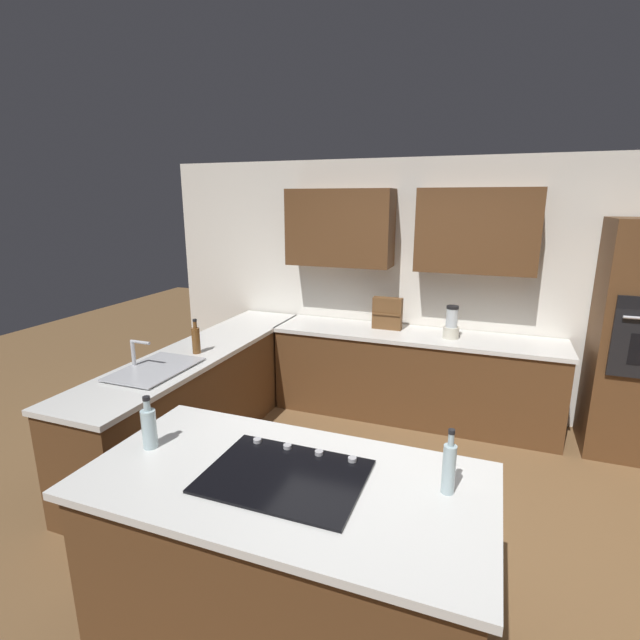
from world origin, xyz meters
name	(u,v)px	position (x,y,z in m)	size (l,w,h in m)	color
ground_plane	(381,521)	(0.00, 0.00, 0.00)	(14.00, 14.00, 0.00)	brown
wall_back	(425,273)	(0.07, -2.04, 1.47)	(6.00, 0.44, 2.60)	white
lower_cabinets_back	(412,378)	(0.10, -1.72, 0.43)	(2.80, 0.60, 0.86)	brown
countertop_back	(414,335)	(0.10, -1.72, 0.88)	(2.84, 0.64, 0.04)	silver
lower_cabinets_side	(203,397)	(1.82, -0.55, 0.43)	(0.60, 2.90, 0.86)	brown
countertop_side	(200,351)	(1.82, -0.55, 0.88)	(0.64, 2.94, 0.04)	silver
island_base	(286,559)	(0.26, 1.00, 0.43)	(1.89, 0.92, 0.86)	brown
island_top	(285,481)	(0.26, 1.00, 0.88)	(1.97, 1.00, 0.04)	silver
sink_unit	(154,368)	(1.83, 0.04, 0.92)	(0.46, 0.70, 0.23)	#515456
cooktop	(285,475)	(0.26, 1.00, 0.91)	(0.76, 0.56, 0.03)	black
blender	(451,324)	(-0.25, -1.69, 1.04)	(0.15, 0.15, 0.32)	beige
spice_rack	(387,313)	(0.40, -1.80, 1.06)	(0.30, 0.11, 0.33)	brown
dish_soap_bottle	(196,339)	(1.77, -0.44, 1.02)	(0.07, 0.07, 0.31)	brown
oil_bottle	(149,427)	(1.06, 1.00, 1.02)	(0.08, 0.08, 0.29)	silver
second_bottle	(449,467)	(-0.48, 0.85, 1.03)	(0.06, 0.06, 0.32)	silver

